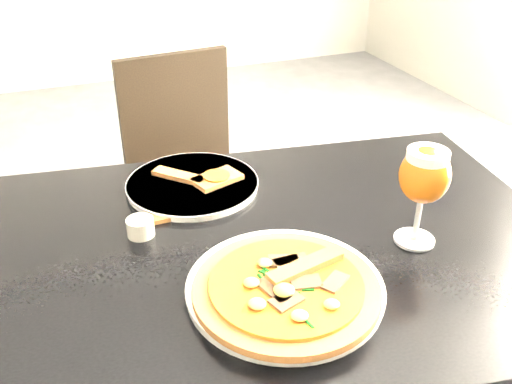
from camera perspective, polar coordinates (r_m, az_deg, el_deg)
name	(u,v)px	position (r m, az deg, el deg)	size (l,w,h in m)	color
dining_table	(260,281)	(1.15, 0.40, -8.89)	(1.30, 0.96, 0.75)	black
chair_far	(190,175)	(1.93, -6.57, 1.70)	(0.43, 0.43, 0.86)	black
plate_main	(285,289)	(0.97, 2.91, -9.63)	(0.33, 0.33, 0.02)	white
pizza	(287,287)	(0.95, 3.11, -9.49)	(0.31, 0.31, 0.03)	brown
plate_second	(193,184)	(1.28, -6.37, 0.75)	(0.29, 0.29, 0.02)	white
crust_scraps	(204,177)	(1.28, -5.20, 1.47)	(0.19, 0.15, 0.01)	brown
loose_crust	(170,217)	(1.18, -8.56, -2.45)	(0.11, 0.03, 0.01)	brown
sauce_cup	(140,226)	(1.13, -11.49, -3.40)	(0.05, 0.05, 0.04)	beige
beer_glass	(425,176)	(1.07, 16.52, 1.55)	(0.09, 0.09, 0.20)	#B6BAC0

